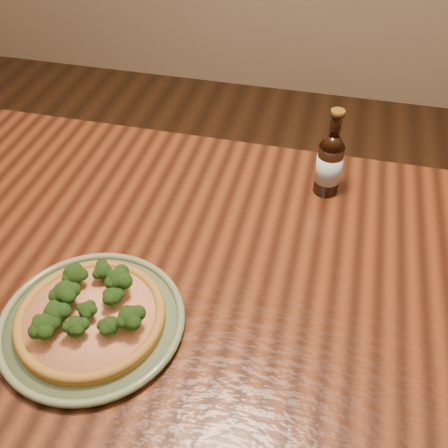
% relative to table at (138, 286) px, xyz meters
% --- Properties ---
extents(table, '(1.60, 0.90, 0.75)m').
position_rel_table_xyz_m(table, '(0.00, 0.00, 0.00)').
color(table, '#4D2310').
rests_on(table, ground).
extents(plate, '(0.33, 0.33, 0.02)m').
position_rel_table_xyz_m(plate, '(-0.01, -0.18, 0.10)').
color(plate, '#60724F').
rests_on(plate, table).
extents(pizza, '(0.26, 0.26, 0.07)m').
position_rel_table_xyz_m(pizza, '(-0.01, -0.18, 0.12)').
color(pizza, '#A07124').
rests_on(pizza, plate).
extents(beer_bottle, '(0.06, 0.06, 0.21)m').
position_rel_table_xyz_m(beer_bottle, '(0.35, 0.30, 0.17)').
color(beer_bottle, black).
rests_on(beer_bottle, table).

